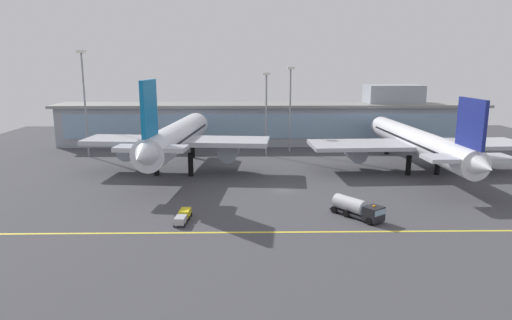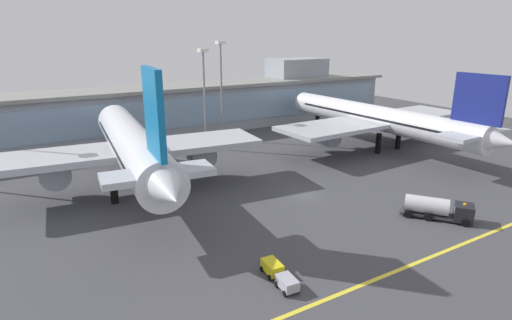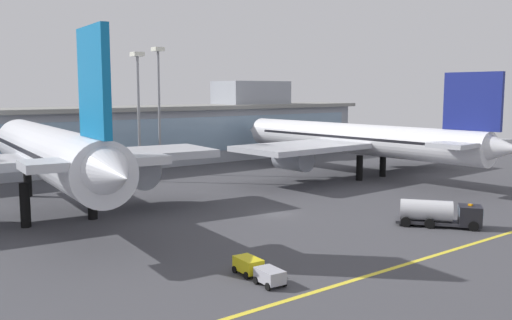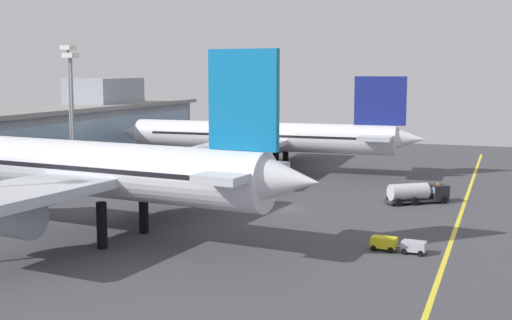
% 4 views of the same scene
% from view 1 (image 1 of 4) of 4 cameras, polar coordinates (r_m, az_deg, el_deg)
% --- Properties ---
extents(ground_plane, '(180.00, 180.00, 0.00)m').
position_cam_1_polar(ground_plane, '(86.96, 3.43, -3.73)').
color(ground_plane, '#424247').
extents(taxiway_centreline_stripe, '(144.00, 0.50, 0.01)m').
position_cam_1_polar(taxiway_centreline_stripe, '(66.14, 4.91, -8.87)').
color(taxiway_centreline_stripe, yellow).
rests_on(taxiway_centreline_stripe, ground).
extents(terminal_building, '(124.07, 14.00, 17.04)m').
position_cam_1_polar(terminal_building, '(135.54, 2.61, 4.71)').
color(terminal_building, '#9399A3').
rests_on(terminal_building, ground).
extents(airliner_near_left, '(40.49, 51.55, 20.59)m').
position_cam_1_polar(airliner_near_left, '(100.66, -9.85, 2.68)').
color(airliner_near_left, black).
rests_on(airliner_near_left, ground).
extents(airliner_near_right, '(47.23, 58.27, 17.60)m').
position_cam_1_polar(airliner_near_right, '(106.46, 19.40, 2.05)').
color(airliner_near_right, black).
rests_on(airliner_near_right, ground).
extents(fuel_tanker_truck, '(7.35, 8.71, 2.90)m').
position_cam_1_polar(fuel_tanker_truck, '(73.02, 12.52, -5.84)').
color(fuel_tanker_truck, black).
rests_on(fuel_tanker_truck, ground).
extents(baggage_tug_near, '(2.13, 5.70, 1.40)m').
position_cam_1_polar(baggage_tug_near, '(70.78, -9.02, -6.89)').
color(baggage_tug_near, black).
rests_on(baggage_tug_near, ground).
extents(apron_light_mast_west, '(1.80, 1.80, 22.47)m').
position_cam_1_polar(apron_light_mast_west, '(122.32, 4.27, 7.87)').
color(apron_light_mast_west, gray).
rests_on(apron_light_mast_west, ground).
extents(apron_light_mast_centre, '(1.80, 1.80, 26.45)m').
position_cam_1_polar(apron_light_mast_centre, '(123.05, -20.52, 8.20)').
color(apron_light_mast_centre, gray).
rests_on(apron_light_mast_centre, ground).
extents(apron_light_mast_east, '(1.80, 1.80, 21.10)m').
position_cam_1_polar(apron_light_mast_east, '(116.79, 1.29, 7.32)').
color(apron_light_mast_east, gray).
rests_on(apron_light_mast_east, ground).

